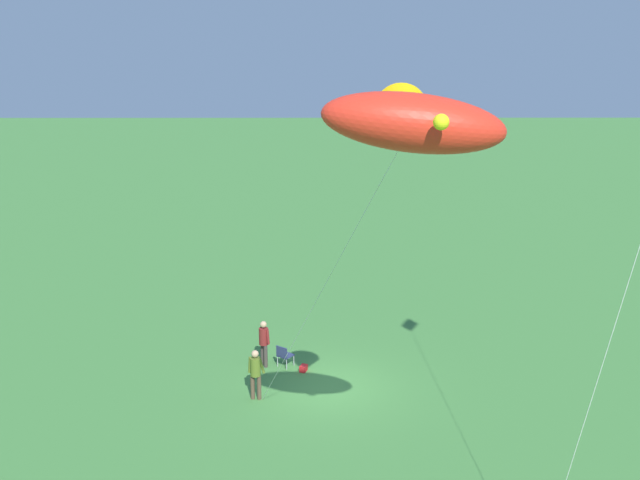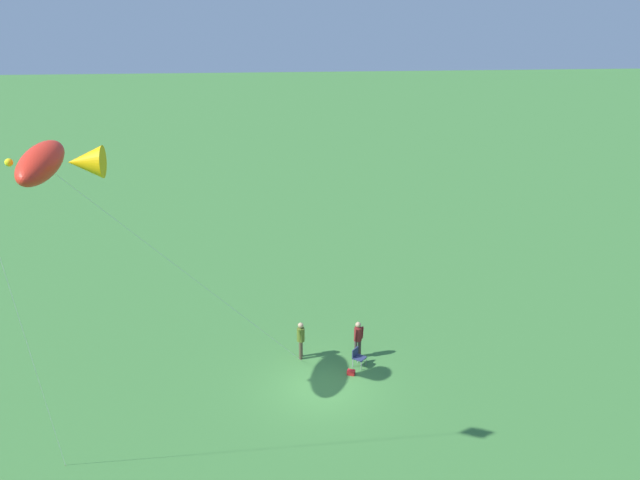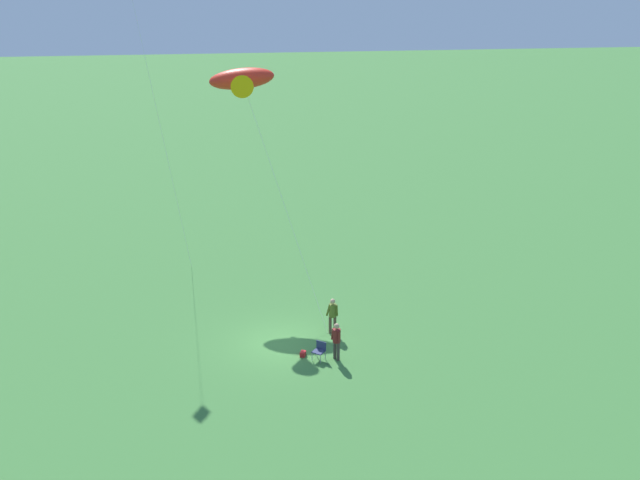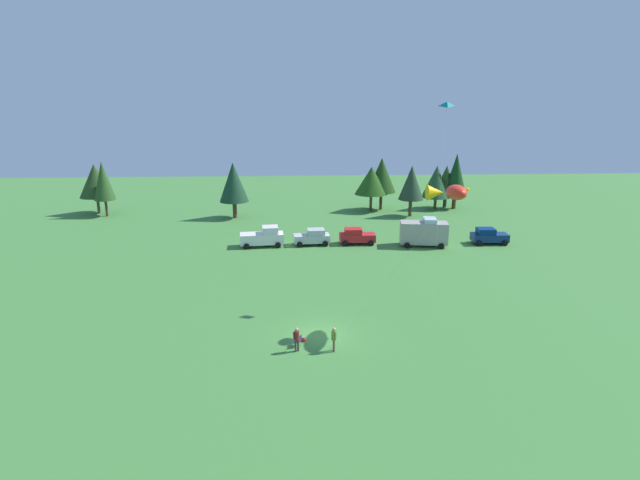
{
  "view_description": "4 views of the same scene",
  "coord_description": "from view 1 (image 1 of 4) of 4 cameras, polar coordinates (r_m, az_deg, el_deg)",
  "views": [
    {
      "loc": [
        23.21,
        -0.44,
        11.84
      ],
      "look_at": [
        -2.12,
        -0.34,
        4.65
      ],
      "focal_mm": 42.0,
      "sensor_mm": 36.0,
      "label": 1
    },
    {
      "loc": [
        1.72,
        26.4,
        17.23
      ],
      "look_at": [
        0.11,
        0.2,
        6.69
      ],
      "focal_mm": 42.0,
      "sensor_mm": 36.0,
      "label": 2
    },
    {
      "loc": [
        -35.92,
        1.63,
        18.95
      ],
      "look_at": [
        0.47,
        -1.86,
        4.78
      ],
      "focal_mm": 50.0,
      "sensor_mm": 36.0,
      "label": 3
    },
    {
      "loc": [
        -1.73,
        -33.05,
        16.46
      ],
      "look_at": [
        -0.18,
        -2.88,
        8.0
      ],
      "focal_mm": 28.0,
      "sensor_mm": 36.0,
      "label": 4
    }
  ],
  "objects": [
    {
      "name": "person_kite_flyer",
      "position": [
        24.98,
        -4.94,
        -9.89
      ],
      "size": [
        0.38,
        0.58,
        1.74
      ],
      "rotation": [
        0.0,
        0.0,
        3.01
      ],
      "color": "brown",
      "rests_on": "ground"
    },
    {
      "name": "backpack_on_grass",
      "position": [
        27.16,
        -1.26,
        -9.74
      ],
      "size": [
        0.37,
        0.31,
        0.22
      ],
      "primitive_type": "cube",
      "rotation": [
        0.0,
        0.0,
        2.81
      ],
      "color": "red",
      "rests_on": "ground"
    },
    {
      "name": "kite_large_fish",
      "position": [
        14.07,
        6.94,
        9.03
      ],
      "size": [
        10.0,
        5.33,
        10.9
      ],
      "color": "red",
      "rests_on": "ground"
    },
    {
      "name": "folding_chair",
      "position": [
        27.35,
        -2.76,
        -8.7
      ],
      "size": [
        0.67,
        0.67,
        0.82
      ],
      "rotation": [
        0.0,
        0.0,
        2.5
      ],
      "color": "navy",
      "rests_on": "ground"
    },
    {
      "name": "person_spectator",
      "position": [
        27.25,
        -4.3,
        -7.6
      ],
      "size": [
        0.51,
        0.48,
        1.74
      ],
      "rotation": [
        0.0,
        0.0,
        2.19
      ],
      "color": "#403632",
      "rests_on": "ground"
    },
    {
      "name": "ground_plane",
      "position": [
        26.06,
        0.78,
        -11.18
      ],
      "size": [
        160.0,
        160.0,
        0.0
      ],
      "primitive_type": "plane",
      "color": "#3F7B37"
    }
  ]
}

